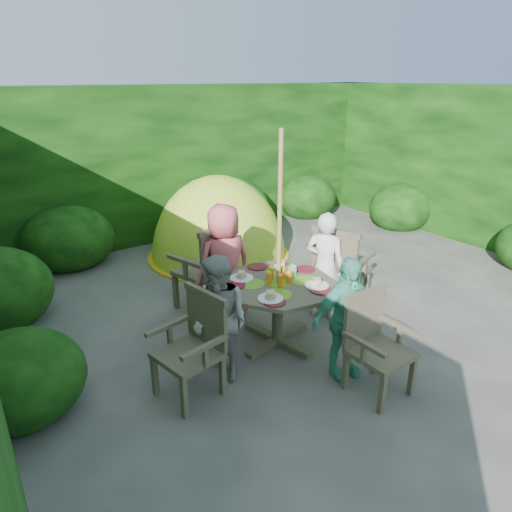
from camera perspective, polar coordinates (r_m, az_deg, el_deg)
ground at (r=5.57m, az=9.73°, el=-6.95°), size 60.00×60.00×0.00m
hedge_enclosure at (r=6.08m, az=1.74°, el=8.46°), size 9.00×9.00×2.50m
patio_table at (r=4.65m, az=2.81°, el=-4.52°), size 1.42×1.42×0.83m
parasol_pole at (r=4.44m, az=2.91°, el=1.43°), size 0.05×0.05×2.20m
garden_chair_right at (r=5.46m, az=10.42°, el=-1.33°), size 0.71×0.75×1.00m
garden_chair_left at (r=4.03m, az=-7.72°, el=-10.85°), size 0.58×0.62×0.90m
garden_chair_back at (r=5.37m, az=-5.96°, el=-1.29°), size 0.76×0.71×1.03m
garden_chair_front at (r=4.17m, az=14.60°, el=-10.40°), size 0.54×0.49×0.88m
child_right at (r=5.21m, az=8.58°, el=-1.25°), size 0.48×0.55×1.26m
child_left at (r=4.14m, az=-4.56°, el=-7.93°), size 0.60×0.69×1.19m
child_back at (r=5.12m, az=-3.97°, el=-0.88°), size 0.67×0.45×1.36m
child_front at (r=4.23m, az=11.08°, el=-7.68°), size 0.72×0.37×1.18m
dome_tent at (r=7.20m, az=-4.56°, el=0.08°), size 2.35×2.35×2.51m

